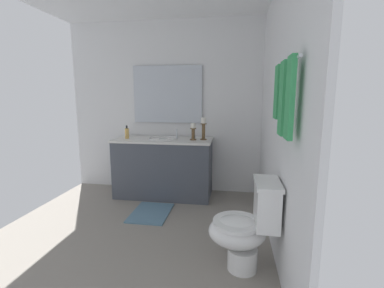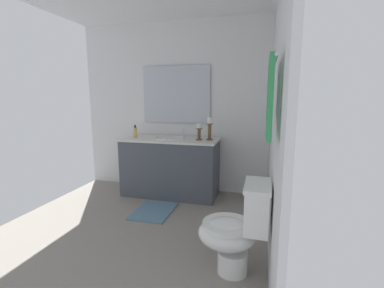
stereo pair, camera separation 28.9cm
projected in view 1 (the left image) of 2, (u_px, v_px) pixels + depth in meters
floor at (135, 229)px, 2.88m from camera, size 2.67×2.82×0.02m
wall_back at (278, 114)px, 2.45m from camera, size 2.67×0.04×2.45m
wall_left at (165, 108)px, 3.96m from camera, size 0.04×2.82×2.45m
vanity_cabinet at (164, 167)px, 3.78m from camera, size 0.58×1.36×0.81m
sink_basin at (163, 142)px, 3.72m from camera, size 0.40×0.40×0.24m
mirror at (167, 94)px, 3.88m from camera, size 0.02×1.01×0.81m
candle_holder_tall at (204, 128)px, 3.60m from camera, size 0.09×0.09×0.30m
candle_holder_short at (193, 131)px, 3.59m from camera, size 0.09×0.09×0.23m
soap_bottle at (127, 133)px, 3.73m from camera, size 0.06×0.06×0.18m
toilet at (246, 227)px, 2.13m from camera, size 0.39×0.54×0.75m
towel_bar at (288, 64)px, 1.76m from camera, size 0.74×0.02×0.02m
towel_near_vanity at (277, 92)px, 2.03m from camera, size 0.16×0.03×0.40m
towel_center at (283, 99)px, 1.80m from camera, size 0.15×0.03×0.49m
towel_near_corner at (290, 98)px, 1.56m from camera, size 0.14×0.03×0.48m
bath_mat at (151, 213)px, 3.24m from camera, size 0.60×0.44×0.02m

